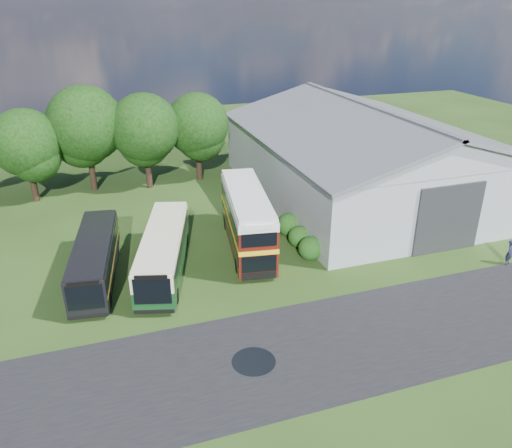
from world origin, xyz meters
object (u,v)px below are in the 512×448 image
object	(u,v)px
bus_green_single	(164,251)
visitor_a	(510,253)
bus_maroon_double	(247,220)
bus_dark_single	(95,258)
storage_shed	(363,149)

from	to	relation	value
bus_green_single	visitor_a	size ratio (longest dim) A/B	6.12
bus_maroon_double	visitor_a	bearing A→B (deg)	-17.41
bus_maroon_double	visitor_a	xyz separation A→B (m)	(15.94, -7.95, -1.29)
bus_green_single	visitor_a	xyz separation A→B (m)	(22.10, -6.36, -0.66)
bus_maroon_double	visitor_a	distance (m)	17.86
bus_maroon_double	bus_dark_single	xyz separation A→B (m)	(-10.40, -1.02, -0.72)
storage_shed	bus_green_single	distance (m)	21.24
bus_dark_single	visitor_a	world-z (taller)	bus_dark_single
bus_green_single	visitor_a	bearing A→B (deg)	-0.31
bus_dark_single	visitor_a	size ratio (longest dim) A/B	5.74
storage_shed	bus_green_single	xyz separation A→B (m)	(-19.21, -8.69, -2.63)
bus_green_single	bus_maroon_double	world-z (taller)	bus_maroon_double
visitor_a	bus_green_single	bearing A→B (deg)	139.56
storage_shed	bus_dark_single	xyz separation A→B (m)	(-23.45, -8.12, -2.72)
visitor_a	bus_dark_single	bearing A→B (deg)	140.87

